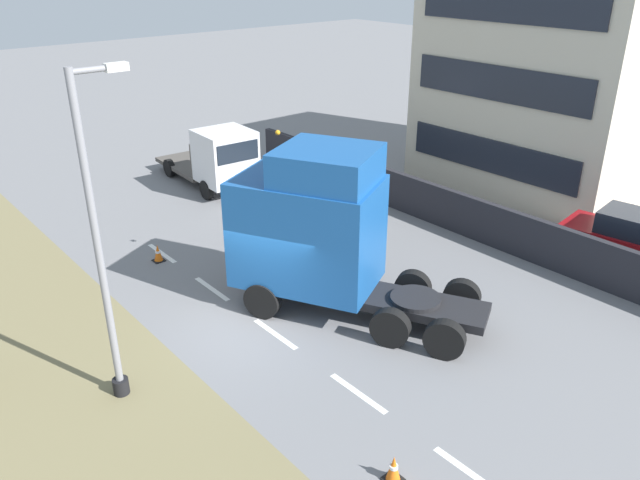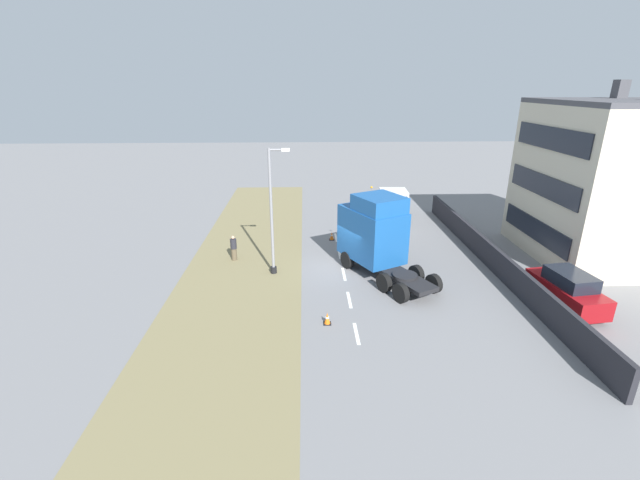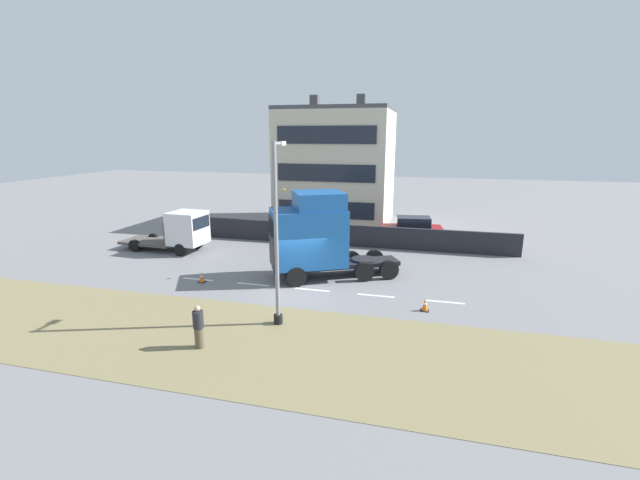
# 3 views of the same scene
# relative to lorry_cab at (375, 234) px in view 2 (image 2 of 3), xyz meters

# --- Properties ---
(ground_plane) EXTENTS (120.00, 120.00, 0.00)m
(ground_plane) POSITION_rel_lorry_cab_xyz_m (-1.80, 0.28, -2.35)
(ground_plane) COLOR slate
(ground_plane) RESTS_ON ground
(grass_verge) EXTENTS (7.00, 44.00, 0.01)m
(grass_verge) POSITION_rel_lorry_cab_xyz_m (-7.80, 0.28, -2.34)
(grass_verge) COLOR olive
(grass_verge) RESTS_ON ground
(lane_markings) EXTENTS (0.16, 14.60, 0.00)m
(lane_markings) POSITION_rel_lorry_cab_xyz_m (-1.80, -0.42, -2.35)
(lane_markings) COLOR white
(lane_markings) RESTS_ON ground
(boundary_wall) EXTENTS (0.25, 24.00, 1.49)m
(boundary_wall) POSITION_rel_lorry_cab_xyz_m (7.20, 0.28, -1.60)
(boundary_wall) COLOR #232328
(boundary_wall) RESTS_ON ground
(building_block) EXTENTS (8.60, 8.97, 10.82)m
(building_block) POSITION_rel_lorry_cab_xyz_m (14.87, 1.94, 2.52)
(building_block) COLOR beige
(building_block) RESTS_ON ground
(lorry_cab) EXTENTS (5.26, 7.04, 4.82)m
(lorry_cab) POSITION_rel_lorry_cab_xyz_m (0.00, 0.00, 0.00)
(lorry_cab) COLOR black
(lorry_cab) RESTS_ON ground
(flatbed_truck) EXTENTS (2.40, 6.05, 2.70)m
(flatbed_truck) POSITION_rel_lorry_cab_xyz_m (2.99, 9.83, -0.92)
(flatbed_truck) COLOR silver
(flatbed_truck) RESTS_ON ground
(parked_car) EXTENTS (2.26, 4.40, 1.94)m
(parked_car) POSITION_rel_lorry_cab_xyz_m (8.90, -4.77, -1.40)
(parked_car) COLOR maroon
(parked_car) RESTS_ON ground
(lamp_post) EXTENTS (1.30, 0.36, 7.34)m
(lamp_post) POSITION_rel_lorry_cab_xyz_m (-5.89, -0.12, 1.00)
(lamp_post) COLOR black
(lamp_post) RESTS_ON ground
(pedestrian) EXTENTS (0.39, 0.39, 1.64)m
(pedestrian) POSITION_rel_lorry_cab_xyz_m (-8.59, 1.97, -1.55)
(pedestrian) COLOR brown
(pedestrian) RESTS_ON ground
(traffic_cone_lead) EXTENTS (0.36, 0.36, 0.58)m
(traffic_cone_lead) POSITION_rel_lorry_cab_xyz_m (-2.15, 5.52, -2.07)
(traffic_cone_lead) COLOR black
(traffic_cone_lead) RESTS_ON ground
(traffic_cone_trailing) EXTENTS (0.36, 0.36, 0.58)m
(traffic_cone_trailing) POSITION_rel_lorry_cab_xyz_m (-3.08, -5.94, -2.07)
(traffic_cone_trailing) COLOR black
(traffic_cone_trailing) RESTS_ON ground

